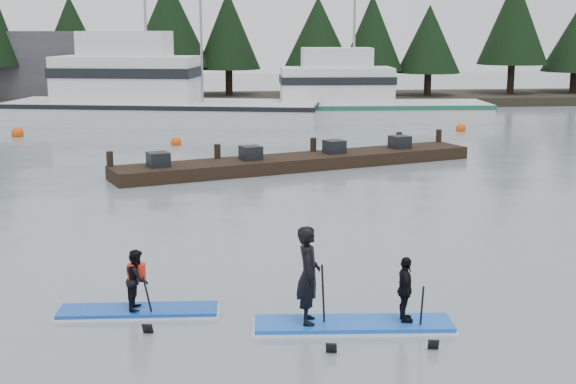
{
  "coord_description": "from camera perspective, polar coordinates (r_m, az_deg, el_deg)",
  "views": [
    {
      "loc": [
        -2.3,
        -13.87,
        5.2
      ],
      "look_at": [
        0.0,
        6.0,
        1.1
      ],
      "focal_mm": 50.0,
      "sensor_mm": 36.0,
      "label": 1
    }
  ],
  "objects": [
    {
      "name": "fishing_boat_large",
      "position": [
        45.05,
        -9.5,
        5.72
      ],
      "size": [
        17.6,
        8.46,
        9.66
      ],
      "rotation": [
        0.0,
        0.0,
        -0.23
      ],
      "color": "silver",
      "rests_on": "ground"
    },
    {
      "name": "buoy_b",
      "position": [
        36.69,
        -7.96,
        3.32
      ],
      "size": [
        0.49,
        0.49,
        0.49
      ],
      "primitive_type": "sphere",
      "color": "#E5480B",
      "rests_on": "ground"
    },
    {
      "name": "paddleboard_duo",
      "position": [
        14.17,
        4.1,
        -7.32
      ],
      "size": [
        3.54,
        1.3,
        2.35
      ],
      "rotation": [
        0.0,
        0.0,
        -0.09
      ],
      "color": "blue",
      "rests_on": "ground"
    },
    {
      "name": "ground",
      "position": [
        14.99,
        2.67,
        -8.72
      ],
      "size": [
        160.0,
        160.0,
        0.0
      ],
      "primitive_type": "plane",
      "color": "gray",
      "rests_on": "ground"
    },
    {
      "name": "treeline",
      "position": [
        56.16,
        -4.25,
        6.23
      ],
      "size": [
        60.0,
        4.0,
        8.0
      ],
      "primitive_type": null,
      "color": "black",
      "rests_on": "ground"
    },
    {
      "name": "buoy_c",
      "position": [
        42.29,
        12.19,
        4.25
      ],
      "size": [
        0.51,
        0.51,
        0.51
      ],
      "primitive_type": "sphere",
      "color": "#E5480B",
      "rests_on": "ground"
    },
    {
      "name": "floating_dock",
      "position": [
        30.28,
        0.83,
        2.15
      ],
      "size": [
        14.11,
        6.53,
        0.48
      ],
      "primitive_type": "cube",
      "rotation": [
        0.0,
        0.0,
        0.34
      ],
      "color": "black",
      "rests_on": "ground"
    },
    {
      "name": "fishing_boat_medium",
      "position": [
        45.76,
        5.0,
        5.74
      ],
      "size": [
        13.99,
        4.75,
        8.3
      ],
      "rotation": [
        0.0,
        0.0,
        -0.06
      ],
      "color": "silver",
      "rests_on": "ground"
    },
    {
      "name": "buoy_a",
      "position": [
        41.4,
        -18.66,
        3.76
      ],
      "size": [
        0.6,
        0.6,
        0.6
      ],
      "primitive_type": "sphere",
      "color": "#E5480B",
      "rests_on": "ground"
    },
    {
      "name": "waterfront_building",
      "position": [
        59.11,
        -18.21,
        8.39
      ],
      "size": [
        18.0,
        6.0,
        5.0
      ],
      "primitive_type": "cube",
      "color": "#4C4C51",
      "rests_on": "ground"
    },
    {
      "name": "paddleboard_solo",
      "position": [
        15.15,
        -10.64,
        -7.1
      ],
      "size": [
        2.96,
        1.1,
        1.75
      ],
      "rotation": [
        0.0,
        0.0,
        -0.06
      ],
      "color": "#1348B6",
      "rests_on": "ground"
    },
    {
      "name": "far_shore",
      "position": [
        56.14,
        -4.25,
        6.54
      ],
      "size": [
        70.0,
        8.0,
        0.6
      ],
      "primitive_type": "cube",
      "color": "#2D281E",
      "rests_on": "ground"
    }
  ]
}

